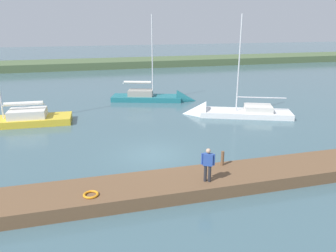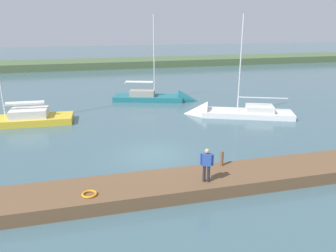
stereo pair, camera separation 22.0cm
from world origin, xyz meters
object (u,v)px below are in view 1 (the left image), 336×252
object	(u,v)px
life_ring_buoy	(91,194)
mooring_post_near	(222,158)
person_on_dock	(208,163)
sailboat_inner_slip	(226,115)
sailboat_near_dock	(160,99)

from	to	relation	value
life_ring_buoy	mooring_post_near	bearing A→B (deg)	-168.05
life_ring_buoy	person_on_dock	distance (m)	5.32
sailboat_inner_slip	sailboat_near_dock	distance (m)	8.05
life_ring_buoy	sailboat_near_dock	world-z (taller)	sailboat_near_dock
person_on_dock	life_ring_buoy	bearing A→B (deg)	-65.12
sailboat_inner_slip	mooring_post_near	bearing A→B (deg)	86.28
sailboat_inner_slip	sailboat_near_dock	world-z (taller)	sailboat_near_dock
mooring_post_near	life_ring_buoy	bearing A→B (deg)	11.95
sailboat_near_dock	sailboat_inner_slip	bearing A→B (deg)	-40.66
mooring_post_near	life_ring_buoy	distance (m)	6.81
life_ring_buoy	sailboat_near_dock	distance (m)	20.49
sailboat_inner_slip	life_ring_buoy	bearing A→B (deg)	67.85
sailboat_near_dock	person_on_dock	distance (m)	19.26
life_ring_buoy	person_on_dock	xyz separation A→B (m)	(-5.24, 0.07, 0.88)
mooring_post_near	sailboat_near_dock	world-z (taller)	sailboat_near_dock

